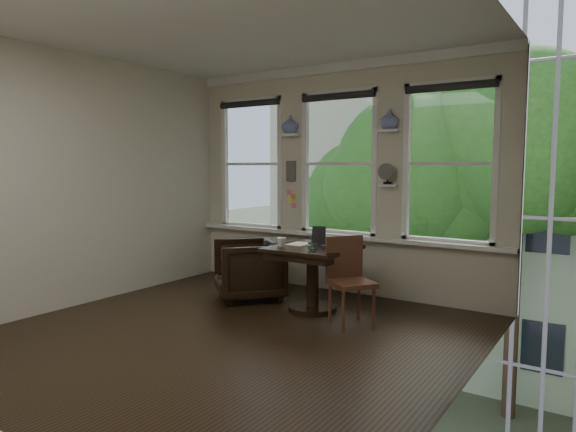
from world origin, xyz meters
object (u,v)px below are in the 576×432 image
Objects in this scene: side_chair_right at (352,282)px; mug at (281,242)px; laptop at (332,248)px; armchair_left at (249,269)px; table at (313,279)px.

side_chair_right is 0.99m from mug.
laptop is at bearing 98.30° from side_chair_right.
laptop is 0.60m from mug.
laptop is at bearing 37.83° from armchair_left.
table is 0.67m from side_chair_right.
mug reaches higher than laptop.
table is at bearing 39.69° from armchair_left.
armchair_left is at bearing 178.16° from table.
mug is at bearing -148.33° from table.
armchair_left is 1.28m from laptop.
mug is (0.64, -0.22, 0.43)m from armchair_left.
table is 0.95m from armchair_left.
side_chair_right reaches higher than laptop.
laptop is at bearing 13.80° from mug.
table is 0.48m from laptop.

